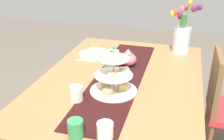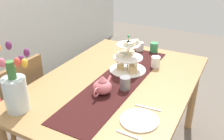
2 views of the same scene
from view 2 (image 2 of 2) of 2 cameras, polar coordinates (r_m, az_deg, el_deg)
dining_table at (r=1.97m, az=1.05°, el=-4.99°), size 1.58×1.10×0.78m
chair_left at (r=2.27m, az=-20.79°, el=-7.35°), size 0.43×0.43×0.91m
table_runner at (r=1.91m, az=1.52°, el=-2.48°), size 1.35×0.32×0.00m
tiered_cake_stand at (r=2.03m, az=3.68°, el=2.57°), size 0.30×0.30×0.30m
teapot at (r=1.72m, az=-2.19°, el=-3.74°), size 0.24×0.13×0.14m
tulip_vase at (r=1.62m, az=-21.31°, el=-3.93°), size 0.24×0.25×0.45m
cream_jug at (r=2.47m, az=6.30°, el=5.34°), size 0.08×0.08×0.08m
dinner_plate_left at (r=1.51m, az=6.23°, el=-11.26°), size 0.23×0.23×0.01m
fork_left at (r=1.41m, az=3.89°, el=-14.55°), size 0.02×0.15×0.01m
knife_left at (r=1.62m, az=8.20°, el=-8.50°), size 0.03×0.17×0.01m
mug_grey at (r=1.78m, az=2.98°, el=-2.99°), size 0.08×0.08×0.09m
mug_white_text at (r=2.14m, az=9.91°, el=1.82°), size 0.08×0.08×0.09m
mug_orange at (r=2.45m, az=9.57°, el=5.08°), size 0.08×0.08×0.09m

